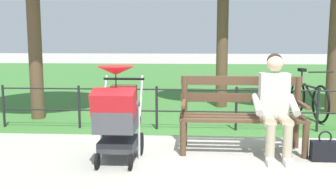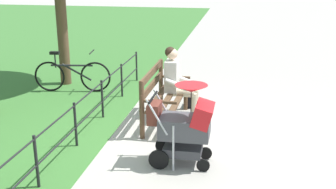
{
  "view_description": "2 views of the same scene",
  "coord_description": "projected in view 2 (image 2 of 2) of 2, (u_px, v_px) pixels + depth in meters",
  "views": [
    {
      "loc": [
        0.05,
        5.05,
        1.48
      ],
      "look_at": [
        0.36,
        0.13,
        0.76
      ],
      "focal_mm": 42.67,
      "sensor_mm": 36.0,
      "label": 1
    },
    {
      "loc": [
        6.22,
        1.2,
        2.69
      ],
      "look_at": [
        0.27,
        0.15,
        0.79
      ],
      "focal_mm": 45.0,
      "sensor_mm": 36.0,
      "label": 2
    }
  ],
  "objects": [
    {
      "name": "park_bench",
      "position": [
        162.0,
        94.0,
        7.26
      ],
      "size": [
        1.61,
        0.62,
        0.96
      ],
      "color": "brown",
      "rests_on": "ground"
    },
    {
      "name": "park_fence",
      "position": [
        90.0,
        107.0,
        6.93
      ],
      "size": [
        6.35,
        0.04,
        0.7
      ],
      "color": "black",
      "rests_on": "ground"
    },
    {
      "name": "ground_plane",
      "position": [
        162.0,
        135.0,
        6.85
      ],
      "size": [
        60.0,
        60.0,
        0.0
      ],
      "primitive_type": "plane",
      "color": "#ADA89E"
    },
    {
      "name": "person_on_bench",
      "position": [
        178.0,
        80.0,
        7.54
      ],
      "size": [
        0.53,
        0.74,
        1.28
      ],
      "color": "tan",
      "rests_on": "ground"
    },
    {
      "name": "bicycle",
      "position": [
        72.0,
        75.0,
        9.08
      ],
      "size": [
        0.44,
        1.65,
        0.89
      ],
      "color": "black",
      "rests_on": "ground"
    },
    {
      "name": "stroller",
      "position": [
        185.0,
        124.0,
        5.72
      ],
      "size": [
        0.52,
        0.89,
        1.15
      ],
      "color": "black",
      "rests_on": "ground"
    },
    {
      "name": "handbag",
      "position": [
        192.0,
        100.0,
        8.2
      ],
      "size": [
        0.32,
        0.14,
        0.37
      ],
      "color": "black",
      "rests_on": "ground"
    }
  ]
}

